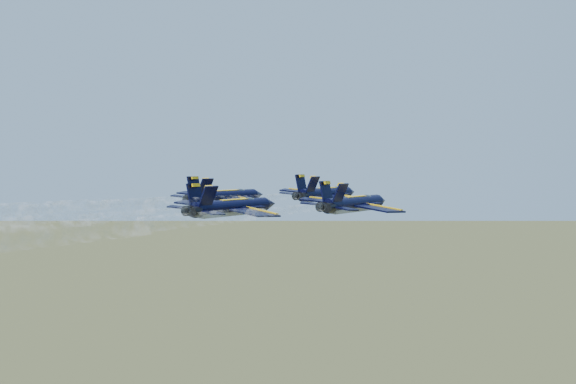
% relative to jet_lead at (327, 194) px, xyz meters
% --- Properties ---
extents(jet_lead, '(14.47, 19.68, 4.25)m').
position_rel_jet_lead_xyz_m(jet_lead, '(0.00, 0.00, 0.00)').
color(jet_lead, black).
extents(jet_left, '(14.47, 19.68, 4.25)m').
position_rel_jet_lead_xyz_m(jet_left, '(-14.27, -8.86, 0.00)').
color(jet_left, black).
extents(jet_right, '(14.47, 19.68, 4.25)m').
position_rel_jet_lead_xyz_m(jet_right, '(6.34, -17.18, 0.00)').
color(jet_right, black).
extents(jet_slot, '(14.47, 19.68, 4.25)m').
position_rel_jet_lead_xyz_m(jet_slot, '(-8.62, -25.37, 0.00)').
color(jet_slot, black).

